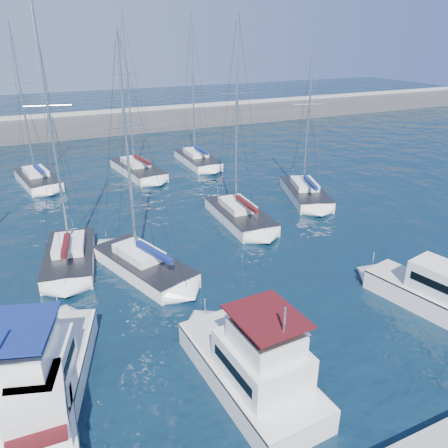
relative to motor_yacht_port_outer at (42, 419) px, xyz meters
name	(u,v)px	position (x,y,z in m)	size (l,w,h in m)	color
ground	(227,321)	(9.42, 3.68, -0.94)	(220.00, 220.00, 0.00)	black
breakwater	(79,128)	(9.42, 55.68, 0.11)	(160.00, 6.00, 4.45)	#424244
motor_yacht_port_outer	(42,419)	(0.00, 0.00, 0.00)	(2.70, 6.34, 3.20)	white
motor_yacht_port_inner	(32,379)	(-0.20, 2.14, 0.19)	(6.35, 9.33, 4.69)	white
motor_yacht_stbd_inner	(254,368)	(8.35, -1.18, 0.19)	(3.72, 8.02, 4.69)	white
motor_yacht_stbd_outer	(428,291)	(20.18, 0.21, 0.00)	(3.57, 6.52, 3.20)	white
sailboat_mid_b	(70,256)	(2.73, 13.89, -0.39)	(4.37, 7.69, 16.44)	white
sailboat_mid_c	(143,265)	(6.85, 10.73, -0.41)	(5.26, 8.38, 14.76)	white
sailboat_mid_d	(239,215)	(16.29, 15.62, -0.41)	(3.53, 8.16, 16.10)	white
sailboat_mid_e	(305,193)	(24.33, 17.85, -0.43)	(5.54, 8.55, 13.51)	white
sailboat_back_a	(38,179)	(2.02, 32.91, -0.40)	(4.32, 8.07, 15.73)	white
sailboat_back_b	(138,169)	(12.19, 32.06, -0.41)	(4.31, 9.20, 16.72)	white
sailboat_back_c	(197,159)	(19.63, 33.09, -0.40)	(3.20, 8.29, 16.67)	white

